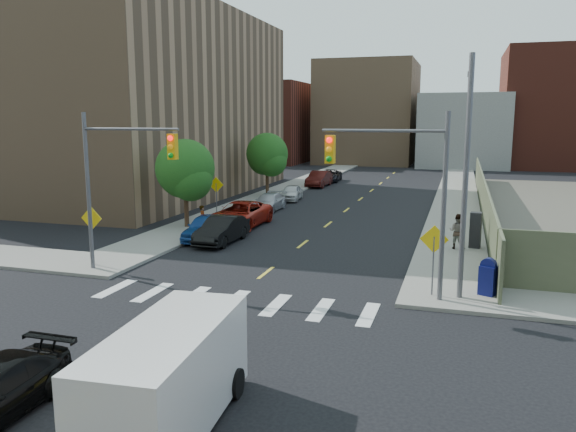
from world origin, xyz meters
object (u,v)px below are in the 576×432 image
Objects in this scene: pedestrian_west at (203,219)px; pedestrian_east at (458,231)px; parked_car_white at (291,193)px; parked_car_silver at (269,202)px; parked_car_blue at (205,227)px; parked_car_black at (222,230)px; mailbox at (488,277)px; parked_car_grey at (330,176)px; cargo_van at (172,373)px; payphone at (475,230)px; parked_car_maroon at (319,179)px; parked_car_red at (240,214)px.

pedestrian_east reaches higher than pedestrian_west.
parked_car_silver is at bearing -96.73° from parked_car_white.
parked_car_black is at bearing -25.91° from parked_car_blue.
pedestrian_east is at bearing 122.37° from mailbox.
parked_car_silver is 3.01× the size of mailbox.
parked_car_white is at bearing -92.78° from parked_car_grey.
cargo_van is at bearing -83.09° from parked_car_white.
parked_car_blue is 2.94× the size of mailbox.
mailbox reaches higher than parked_car_white.
pedestrian_west is (-15.18, -0.46, -0.13)m from payphone.
parked_car_white is 20.00m from pedestrian_east.
parked_car_white is 26.75m from mailbox.
parked_car_maroon is 2.99× the size of pedestrian_west.
parked_car_blue is at bearing -164.44° from pedestrian_west.
parked_car_grey is at bearing 94.55° from cargo_van.
parked_car_red reaches higher than parked_car_blue.
parked_car_grey is (-0.41, 26.63, -0.15)m from parked_car_red.
pedestrian_west reaches higher than parked_car_grey.
parked_car_white reaches higher than parked_car_silver.
parked_car_black is 0.96× the size of parked_car_grey.
parked_car_grey is at bearing 84.87° from parked_car_white.
parked_car_black is at bearing -85.98° from parked_car_maroon.
parked_car_red is (0.41, 4.16, 0.07)m from parked_car_blue.
payphone is at bearing 66.69° from cargo_van.
parked_car_blue is 14.50m from payphone.
parked_car_maroon reaches higher than parked_car_blue.
parked_car_white is (0.14, 16.11, -0.07)m from parked_car_blue.
pedestrian_west is at bearing -90.41° from parked_car_maroon.
parked_car_white is 2.08× the size of pedestrian_east.
mailbox is at bearing -78.56° from payphone.
parked_car_white is 0.72× the size of cargo_van.
parked_car_blue is at bearing -163.71° from payphone.
parked_car_silver is at bearing 100.63° from cargo_van.
parked_car_black is 2.43× the size of pedestrian_east.
parked_car_grey is (0.00, 30.78, -0.08)m from parked_car_blue.
pedestrian_west is at bearing -112.05° from parked_car_red.
mailbox reaches higher than parked_car_blue.
parked_car_red is 1.08× the size of cargo_van.
payphone is (13.97, -2.36, 0.29)m from parked_car_red.
pedestrian_east is at bearing -59.98° from parked_car_maroon.
pedestrian_east is at bearing -0.01° from parked_car_blue.
mailbox reaches higher than parked_car_silver.
parked_car_maroon is 4.74m from parked_car_grey.
parked_car_silver is at bearing 94.50° from parked_car_red.
parked_car_maroon is at bearing 92.24° from parked_car_red.
cargo_van is at bearing 95.91° from pedestrian_east.
mailbox is 8.12m from payphone.
parked_car_white is (-0.28, 11.96, -0.14)m from parked_car_red.
parked_car_blue is at bearing -179.83° from mailbox.
pedestrian_west is (-0.80, -29.45, 0.30)m from parked_car_grey.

